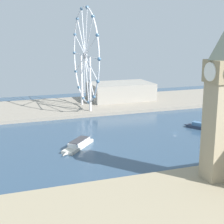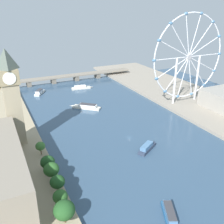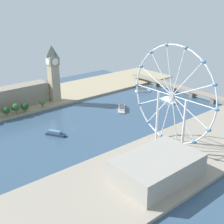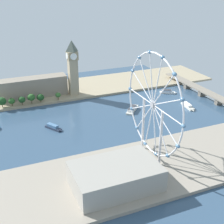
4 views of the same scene
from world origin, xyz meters
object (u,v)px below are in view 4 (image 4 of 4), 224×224
(tour_boat_4, at_px, (132,109))
(ferris_wheel, at_px, (153,106))
(river_bridge, at_px, (211,95))
(tour_boat_0, at_px, (188,106))
(tour_boat_2, at_px, (167,92))
(tour_boat_3, at_px, (53,127))
(clock_tower, at_px, (73,67))
(riverside_hall, at_px, (115,176))
(parliament_block, at_px, (33,87))

(tour_boat_4, bearing_deg, ferris_wheel, -155.65)
(river_bridge, height_order, tour_boat_0, river_bridge)
(ferris_wheel, bearing_deg, tour_boat_0, 129.97)
(ferris_wheel, relative_size, tour_boat_2, 3.95)
(ferris_wheel, xyz_separation_m, tour_boat_3, (-97.07, -70.61, -52.07))
(clock_tower, xyz_separation_m, tour_boat_4, (80.38, 53.78, -41.00))
(riverside_hall, xyz_separation_m, tour_boat_0, (-119.87, 156.88, -10.39))
(tour_boat_0, relative_size, tour_boat_2, 1.23)
(riverside_hall, height_order, tour_boat_3, riverside_hall)
(river_bridge, bearing_deg, ferris_wheel, -56.86)
(parliament_block, relative_size, tour_boat_2, 3.77)
(clock_tower, distance_m, tour_boat_2, 143.00)
(tour_boat_3, distance_m, tour_boat_4, 106.63)
(parliament_block, height_order, river_bridge, parliament_block)
(riverside_hall, bearing_deg, tour_boat_4, 148.71)
(river_bridge, height_order, tour_boat_2, river_bridge)
(clock_tower, bearing_deg, river_bridge, 62.57)
(parliament_block, distance_m, river_bridge, 249.81)
(tour_boat_0, distance_m, tour_boat_2, 56.62)
(clock_tower, xyz_separation_m, river_bridge, (89.35, 172.15, -36.19))
(river_bridge, bearing_deg, clock_tower, -117.43)
(parliament_block, height_order, riverside_hall, parliament_block)
(tour_boat_3, height_order, tour_boat_4, tour_boat_3)
(ferris_wheel, relative_size, river_bridge, 0.46)
(riverside_hall, bearing_deg, river_bridge, 122.63)
(tour_boat_4, bearing_deg, tour_boat_2, -21.53)
(parliament_block, relative_size, tour_boat_3, 3.94)
(river_bridge, xyz_separation_m, tour_boat_4, (-8.97, -118.37, -4.81))
(clock_tower, height_order, tour_boat_0, clock_tower)
(parliament_block, xyz_separation_m, tour_boat_4, (93.77, 109.13, -14.45))
(tour_boat_3, bearing_deg, tour_boat_0, 56.45)
(river_bridge, xyz_separation_m, tour_boat_0, (9.91, -45.82, -5.02))
(ferris_wheel, xyz_separation_m, tour_boat_4, (-109.30, 35.32, -52.11))
(clock_tower, relative_size, river_bridge, 0.36)
(ferris_wheel, xyz_separation_m, riverside_hall, (29.45, -49.01, -41.93))
(tour_boat_0, height_order, tour_boat_3, tour_boat_3)
(riverside_hall, xyz_separation_m, river_bridge, (-129.78, 202.70, -5.37))
(tour_boat_0, bearing_deg, tour_boat_3, -85.27)
(tour_boat_0, bearing_deg, tour_boat_2, -177.04)
(tour_boat_2, bearing_deg, tour_boat_4, -122.33)
(ferris_wheel, height_order, riverside_hall, ferris_wheel)
(river_bridge, relative_size, tour_boat_0, 6.94)
(riverside_hall, bearing_deg, clock_tower, 172.06)
(parliament_block, bearing_deg, tour_boat_4, 49.33)
(ferris_wheel, xyz_separation_m, river_bridge, (-100.33, 153.69, -47.30))
(tour_boat_4, bearing_deg, clock_tower, 76.05)
(riverside_hall, distance_m, tour_boat_2, 238.83)
(clock_tower, xyz_separation_m, parliament_block, (-13.39, -55.34, -26.56))
(clock_tower, relative_size, tour_boat_4, 2.50)
(clock_tower, height_order, river_bridge, clock_tower)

